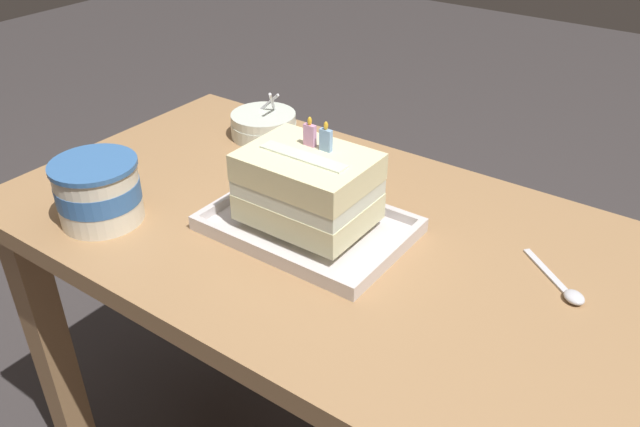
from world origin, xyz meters
TOP-DOWN VIEW (x-y plane):
  - dining_table at (0.00, 0.00)m, footprint 1.15×0.63m
  - foil_tray at (-0.03, -0.03)m, footprint 0.32×0.22m
  - birthday_cake at (-0.03, -0.03)m, footprint 0.20×0.15m
  - bowl_stack at (-0.32, 0.21)m, footprint 0.14×0.14m
  - ice_cream_tub at (-0.32, -0.20)m, footprint 0.14×0.14m
  - serving_spoon_near_tray at (0.36, 0.05)m, footprint 0.12×0.10m

SIDE VIEW (x-z plane):
  - dining_table at x=0.00m, z-range 0.23..0.91m
  - serving_spoon_near_tray at x=0.36m, z-range 0.68..0.69m
  - foil_tray at x=-0.03m, z-range 0.68..0.70m
  - bowl_stack at x=-0.32m, z-range 0.65..0.76m
  - ice_cream_tub at x=-0.32m, z-range 0.68..0.79m
  - birthday_cake at x=-0.03m, z-range 0.68..0.84m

